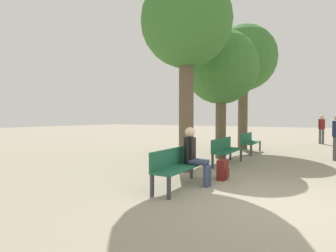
{
  "coord_description": "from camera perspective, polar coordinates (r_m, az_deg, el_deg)",
  "views": [
    {
      "loc": [
        0.74,
        -4.92,
        1.52
      ],
      "look_at": [
        -4.57,
        4.04,
        1.19
      ],
      "focal_mm": 28.0,
      "sensor_mm": 36.0,
      "label": 1
    }
  ],
  "objects": [
    {
      "name": "tree_row_0",
      "position": [
        7.83,
        4.03,
        21.13
      ],
      "size": [
        2.55,
        2.55,
        5.47
      ],
      "color": "brown",
      "rests_on": "ground_plane"
    },
    {
      "name": "tree_row_2",
      "position": [
        13.39,
        16.07,
        13.77
      ],
      "size": [
        3.12,
        3.12,
        5.93
      ],
      "color": "brown",
      "rests_on": "ground_plane"
    },
    {
      "name": "backpack",
      "position": [
        6.63,
        11.84,
        -9.35
      ],
      "size": [
        0.22,
        0.36,
        0.49
      ],
      "color": "maroon",
      "rests_on": "ground_plane"
    },
    {
      "name": "tree_row_1",
      "position": [
        10.25,
        11.49,
        12.21
      ],
      "size": [
        2.76,
        2.76,
        4.79
      ],
      "color": "brown",
      "rests_on": "ground_plane"
    },
    {
      "name": "person_seated",
      "position": [
        5.98,
        5.81,
        -6.09
      ],
      "size": [
        0.6,
        0.34,
        1.31
      ],
      "color": "#384260",
      "rests_on": "ground_plane"
    },
    {
      "name": "pedestrian_far",
      "position": [
        17.48,
        30.45,
        -0.27
      ],
      "size": [
        0.34,
        0.29,
        1.66
      ],
      "color": "#4C4C4C",
      "rests_on": "ground_plane"
    },
    {
      "name": "bench_row_2",
      "position": [
        11.82,
        17.26,
        -3.13
      ],
      "size": [
        0.47,
        1.84,
        0.85
      ],
      "color": "#1E6042",
      "rests_on": "ground_plane"
    },
    {
      "name": "bench_row_0",
      "position": [
        5.8,
        2.24,
        -8.19
      ],
      "size": [
        0.47,
        1.84,
        0.85
      ],
      "color": "#1E6042",
      "rests_on": "ground_plane"
    },
    {
      "name": "bench_row_1",
      "position": [
        8.74,
        12.36,
        -4.83
      ],
      "size": [
        0.47,
        1.84,
        0.85
      ],
      "color": "#1E6042",
      "rests_on": "ground_plane"
    },
    {
      "name": "ground_plane",
      "position": [
        5.2,
        21.9,
        -15.31
      ],
      "size": [
        80.0,
        80.0,
        0.0
      ],
      "primitive_type": "plane",
      "color": "gray"
    }
  ]
}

